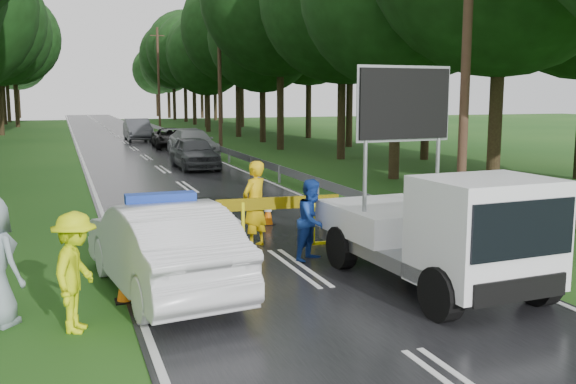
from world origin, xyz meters
name	(u,v)px	position (x,y,z in m)	size (l,w,h in m)	color
ground	(298,268)	(0.00, 0.00, 0.00)	(160.00, 160.00, 0.00)	#174513
road	(134,149)	(0.00, 30.00, 0.01)	(7.00, 140.00, 0.02)	black
guardrail	(192,139)	(3.70, 29.67, 0.55)	(0.12, 60.06, 0.70)	gray
utility_pole_near	(467,29)	(5.20, 2.00, 5.06)	(1.40, 0.24, 10.00)	#442B1F
utility_pole_mid	(220,68)	(5.20, 28.00, 5.06)	(1.40, 0.24, 10.00)	#442B1F
utility_pole_far	(159,78)	(5.20, 54.00, 5.06)	(1.40, 0.24, 10.00)	#442B1F
police_sedan	(162,247)	(-2.80, -0.64, 0.81)	(2.38, 5.10, 1.78)	silver
work_truck	(440,230)	(1.92, -2.15, 1.08)	(2.48, 5.10, 3.97)	gray
barrier	(279,210)	(0.18, 1.73, 0.90)	(2.87, 0.23, 1.19)	#F6F00D
officer	(254,204)	(-0.31, 2.00, 1.00)	(0.73, 0.48, 2.00)	yellow
civilian	(313,220)	(0.52, 0.50, 0.86)	(0.84, 0.65, 1.73)	#173B9B
bystander_left	(76,272)	(-4.29, -2.16, 0.90)	(1.16, 0.67, 1.80)	#DDF20D
queue_car_first	(195,153)	(1.51, 17.94, 0.75)	(1.78, 4.42, 1.51)	#3F4247
queue_car_second	(193,143)	(2.60, 23.94, 0.75)	(2.11, 5.20, 1.51)	#9CA0A4
queue_car_third	(170,138)	(2.33, 29.94, 0.65)	(2.14, 4.64, 1.29)	black
queue_car_fourth	(138,130)	(1.11, 37.47, 0.82)	(1.73, 4.96, 1.63)	#3D3F45
cone_near_left	(124,282)	(-3.50, -1.00, 0.34)	(0.33, 0.33, 0.71)	black
cone_center	(225,235)	(-1.00, 2.00, 0.35)	(0.34, 0.34, 0.72)	black
cone_far	(268,213)	(0.74, 4.28, 0.34)	(0.33, 0.33, 0.71)	black
cone_left_mid	(134,257)	(-3.18, 0.50, 0.39)	(0.38, 0.38, 0.80)	black
cone_right	(412,224)	(3.50, 1.50, 0.37)	(0.36, 0.36, 0.77)	black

